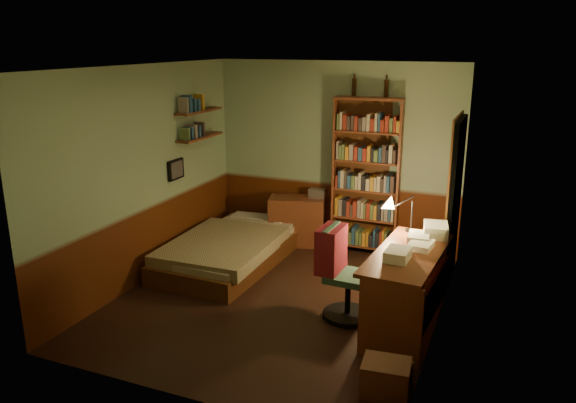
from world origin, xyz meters
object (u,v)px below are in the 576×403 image
at_px(bed, 231,239).
at_px(office_chair, 348,275).
at_px(dresser, 297,221).
at_px(cardboard_box_a, 386,378).
at_px(mini_stereo, 317,193).
at_px(cardboard_box_b, 392,375).
at_px(bookshelf, 366,177).
at_px(desk_lamp, 412,209).
at_px(desk, 406,289).

relative_size(bed, office_chair, 2.23).
distance_m(dresser, cardboard_box_a, 3.68).
bearing_deg(mini_stereo, cardboard_box_a, -67.13).
relative_size(bed, cardboard_box_b, 7.34).
xyz_separation_m(bed, bookshelf, (1.52, 1.08, 0.75)).
xyz_separation_m(bookshelf, cardboard_box_a, (1.04, -3.16, -0.92)).
relative_size(office_chair, cardboard_box_b, 3.29).
bearing_deg(desk_lamp, mini_stereo, 145.18).
bearing_deg(dresser, desk, -58.34).
bearing_deg(office_chair, mini_stereo, 120.25).
bearing_deg(cardboard_box_a, bed, 141.01).
bearing_deg(desk, bed, 165.36).
distance_m(dresser, desk_lamp, 2.29).
distance_m(bed, desk_lamp, 2.50).
bearing_deg(bed, cardboard_box_a, -37.37).
height_order(desk, cardboard_box_a, desk).
bearing_deg(mini_stereo, office_chair, -67.98).
bearing_deg(desk_lamp, cardboard_box_a, -79.50).
bearing_deg(bookshelf, cardboard_box_b, -75.99).
distance_m(bed, office_chair, 2.09).
bearing_deg(mini_stereo, desk_lamp, -45.52).
bearing_deg(bed, desk, -16.92).
height_order(dresser, cardboard_box_b, dresser).
height_order(bed, cardboard_box_a, bed).
relative_size(desk_lamp, cardboard_box_b, 1.74).
bearing_deg(desk, cardboard_box_a, -81.98).
xyz_separation_m(desk_lamp, office_chair, (-0.50, -0.72, -0.58)).
distance_m(desk, cardboard_box_b, 1.17).
relative_size(office_chair, cardboard_box_a, 2.48).
height_order(desk_lamp, cardboard_box_b, desk_lamp).
height_order(mini_stereo, desk_lamp, desk_lamp).
height_order(bed, desk, desk).
relative_size(desk, cardboard_box_a, 3.83).
height_order(mini_stereo, office_chair, office_chair).
bearing_deg(office_chair, cardboard_box_a, -57.48).
bearing_deg(cardboard_box_a, cardboard_box_b, 76.54).
relative_size(desk, office_chair, 1.54).
distance_m(bed, cardboard_box_b, 3.25).
bearing_deg(desk, dresser, 140.37).
bearing_deg(desk, bookshelf, 120.32).
height_order(dresser, office_chair, office_chair).
relative_size(dresser, office_chair, 0.80).
distance_m(bookshelf, cardboard_box_b, 3.36).
bearing_deg(bookshelf, office_chair, -85.22).
xyz_separation_m(bed, mini_stereo, (0.81, 1.12, 0.44)).
distance_m(mini_stereo, office_chair, 2.30).
bearing_deg(dresser, office_chair, -69.75).
xyz_separation_m(desk_lamp, cardboard_box_a, (0.19, -1.90, -0.92)).
xyz_separation_m(bookshelf, desk_lamp, (0.85, -1.26, -0.00)).
height_order(bookshelf, desk, bookshelf).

